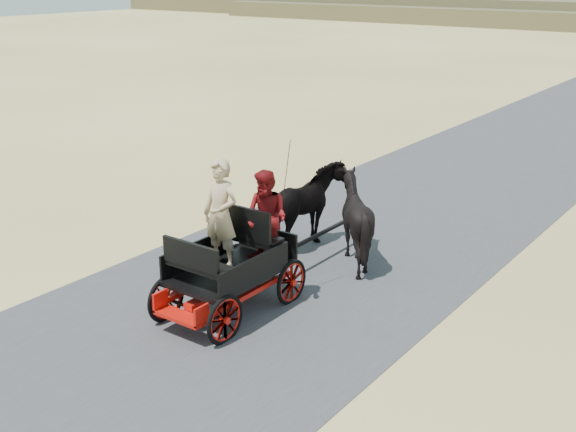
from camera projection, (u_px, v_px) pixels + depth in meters
The scene contains 8 objects.
ground at pixel (308, 267), 13.64m from camera, with size 140.00×140.00×0.00m, color tan.
road at pixel (308, 267), 13.63m from camera, with size 6.00×140.00×0.01m, color #38383A.
ridge_near at pixel (389, 14), 74.36m from camera, with size 40.00×4.00×1.60m, color brown.
carriage at pixel (230, 290), 11.80m from camera, with size 1.30×2.40×0.72m, color black, non-canonical shape.
horse_left at pixel (307, 209), 14.23m from camera, with size 0.91×2.01×1.70m, color black.
horse_right at pixel (355, 220), 13.62m from camera, with size 1.37×1.54×1.70m, color black.
driver_man at pixel (221, 214), 11.54m from camera, with size 0.66×0.43×1.80m, color tan.
passenger_woman at pixel (267, 218), 11.71m from camera, with size 0.77×0.60×1.58m, color #660C0F.
Camera 1 is at (7.12, -10.37, 5.36)m, focal length 45.00 mm.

